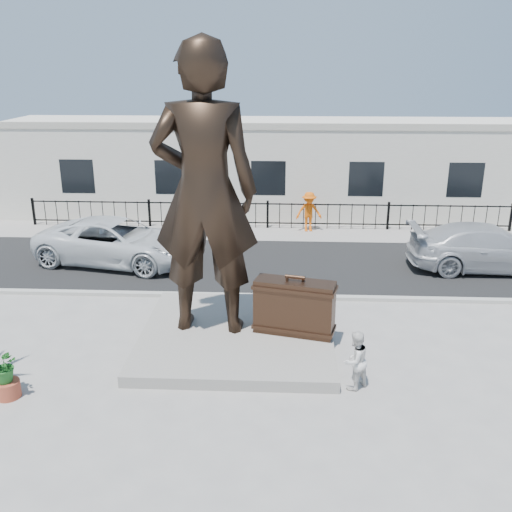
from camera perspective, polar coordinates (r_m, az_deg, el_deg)
The scene contains 15 objects.
ground at distance 14.60m, azimuth -0.40°, elevation -11.14°, with size 100.00×100.00×0.00m, color #9E9991.
street at distance 21.89m, azimuth 0.78°, elevation -0.63°, with size 40.00×7.00×0.01m, color black.
curb at distance 18.61m, azimuth 0.38°, elevation -4.05°, with size 40.00×0.25×0.12m, color #A5A399.
far_sidewalk at distance 25.70m, azimuth 1.10°, elevation 2.34°, with size 40.00×2.50×0.02m, color #9E9991.
plinth at distance 15.88m, azimuth -1.91°, elevation -7.92°, with size 5.20×5.20×0.30m, color gray.
fence at distance 26.31m, azimuth 1.17°, elevation 4.07°, with size 22.00×0.10×1.20m, color black.
building at distance 30.08m, azimuth 1.43°, elevation 9.06°, with size 28.00×7.00×4.40m, color silver.
statue at distance 14.84m, azimuth -5.20°, elevation 6.41°, with size 2.79×1.83×7.64m, color black.
suitcase at distance 15.41m, azimuth 3.86°, elevation -5.12°, with size 2.13×0.68×1.50m, color #342116.
tourist at distance 13.65m, azimuth 9.88°, elevation -10.26°, with size 0.70×0.55×1.45m, color silver.
car_white at distance 22.23m, azimuth -13.75°, elevation 1.42°, with size 2.80×6.08×1.69m, color silver.
car_silver at distance 22.57m, azimuth 22.20°, elevation 0.78°, with size 2.34×5.75×1.67m, color #AFB0B4.
worker at distance 25.80m, azimuth 5.31°, elevation 4.43°, with size 1.16×0.67×1.80m, color #E65C0C.
planter at distance 14.54m, azimuth -23.56°, elevation -12.10°, with size 0.56×0.56×0.40m, color #A0412A.
shrub at distance 14.26m, azimuth -23.87°, elevation -10.01°, with size 0.73×0.63×0.81m, color #1E5E1F.
Camera 1 is at (0.73, -12.63, 7.29)m, focal length 40.00 mm.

